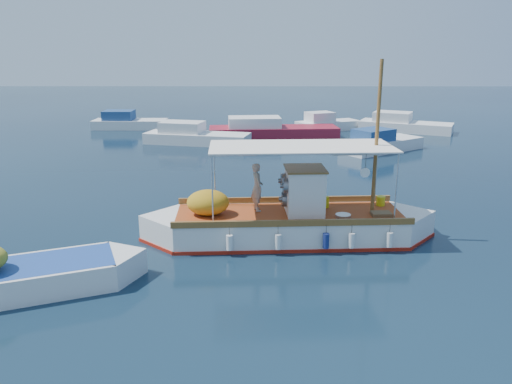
{
  "coord_description": "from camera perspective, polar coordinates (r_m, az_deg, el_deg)",
  "views": [
    {
      "loc": [
        -1.12,
        -17.05,
        6.75
      ],
      "look_at": [
        -1.22,
        0.0,
        1.87
      ],
      "focal_mm": 35.0,
      "sensor_mm": 36.0,
      "label": 1
    }
  ],
  "objects": [
    {
      "name": "bg_boat_far_n",
      "position": [
        43.99,
        8.02,
        7.64
      ],
      "size": [
        5.84,
        4.02,
        1.8
      ],
      "rotation": [
        0.0,
        0.0,
        0.41
      ],
      "color": "silver",
      "rests_on": "ground"
    },
    {
      "name": "dinghy",
      "position": [
        16.06,
        -25.7,
        -9.12
      ],
      "size": [
        6.78,
        3.88,
        1.78
      ],
      "rotation": [
        0.0,
        0.0,
        0.39
      ],
      "color": "white",
      "rests_on": "ground"
    },
    {
      "name": "bg_boat_ne",
      "position": [
        35.47,
        13.99,
        5.34
      ],
      "size": [
        6.32,
        5.36,
        1.8
      ],
      "rotation": [
        0.0,
        0.0,
        0.61
      ],
      "color": "silver",
      "rests_on": "ground"
    },
    {
      "name": "bg_boat_nw",
      "position": [
        37.56,
        -7.08,
        6.26
      ],
      "size": [
        8.05,
        4.01,
        1.8
      ],
      "rotation": [
        0.0,
        0.0,
        -0.22
      ],
      "color": "silver",
      "rests_on": "ground"
    },
    {
      "name": "fishing_caique",
      "position": [
        18.42,
        3.59,
        -3.63
      ],
      "size": [
        10.92,
        3.42,
        6.67
      ],
      "rotation": [
        0.0,
        0.0,
        0.06
      ],
      "color": "white",
      "rests_on": "ground"
    },
    {
      "name": "bg_boat_e",
      "position": [
        44.89,
        16.41,
        7.32
      ],
      "size": [
        7.98,
        5.56,
        1.8
      ],
      "rotation": [
        0.0,
        0.0,
        -0.44
      ],
      "color": "silver",
      "rests_on": "ground"
    },
    {
      "name": "ground",
      "position": [
        18.37,
        3.81,
        -5.63
      ],
      "size": [
        160.0,
        160.0,
        0.0
      ],
      "primitive_type": "plane",
      "color": "black",
      "rests_on": "ground"
    },
    {
      "name": "bg_boat_far_w",
      "position": [
        45.85,
        -14.43,
        7.63
      ],
      "size": [
        6.37,
        2.32,
        1.8
      ],
      "rotation": [
        0.0,
        0.0,
        -0.0
      ],
      "color": "silver",
      "rests_on": "ground"
    },
    {
      "name": "bg_boat_n",
      "position": [
        40.22,
        1.55,
        7.02
      ],
      "size": [
        10.42,
        3.62,
        1.8
      ],
      "rotation": [
        0.0,
        0.0,
        0.08
      ],
      "color": "maroon",
      "rests_on": "ground"
    }
  ]
}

